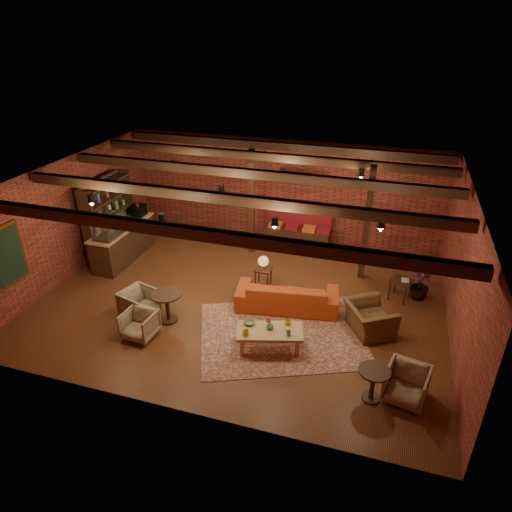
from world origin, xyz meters
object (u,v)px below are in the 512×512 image
(plant_tall, at_px, (426,256))
(round_table_left, at_px, (167,302))
(armchair_far, at_px, (406,383))
(armchair_right, at_px, (370,314))
(sofa, at_px, (287,295))
(coffee_table, at_px, (269,332))
(side_table_lamp, at_px, (263,264))
(armchair_a, at_px, (139,302))
(round_table_right, at_px, (373,380))
(side_table_book, at_px, (401,282))
(armchair_b, at_px, (139,323))

(plant_tall, bearing_deg, round_table_left, -153.89)
(armchair_far, xyz_separation_m, plant_tall, (0.27, 3.76, 0.84))
(armchair_right, xyz_separation_m, plant_tall, (1.11, 1.81, 0.76))
(sofa, distance_m, armchair_far, 3.71)
(round_table_left, bearing_deg, coffee_table, -6.21)
(round_table_left, bearing_deg, sofa, 28.20)
(round_table_left, xyz_separation_m, plant_tall, (5.72, 2.80, 0.72))
(side_table_lamp, height_order, armchair_a, side_table_lamp)
(armchair_a, relative_size, armchair_right, 0.72)
(armchair_right, bearing_deg, round_table_right, 155.09)
(round_table_left, height_order, armchair_right, armchair_right)
(sofa, bearing_deg, side_table_book, -163.64)
(round_table_right, relative_size, armchair_far, 0.90)
(armchair_right, bearing_deg, armchair_a, 69.36)
(armchair_right, height_order, plant_tall, plant_tall)
(side_table_lamp, bearing_deg, armchair_a, -137.63)
(round_table_left, height_order, side_table_book, round_table_left)
(sofa, relative_size, plant_tall, 1.02)
(side_table_lamp, height_order, side_table_book, side_table_lamp)
(armchair_a, relative_size, side_table_book, 1.21)
(sofa, bearing_deg, coffee_table, 81.45)
(coffee_table, bearing_deg, armchair_far, -13.23)
(round_table_left, xyz_separation_m, armchair_a, (-0.74, -0.02, -0.12))
(side_table_lamp, relative_size, side_table_book, 1.39)
(round_table_left, height_order, armchair_b, round_table_left)
(coffee_table, distance_m, round_table_left, 2.60)
(round_table_left, bearing_deg, armchair_right, 12.17)
(armchair_b, xyz_separation_m, armchair_far, (5.77, -0.21, 0.03))
(armchair_right, relative_size, side_table_book, 1.67)
(round_table_left, bearing_deg, armchair_a, -178.21)
(coffee_table, relative_size, side_table_book, 2.42)
(sofa, distance_m, armchair_a, 3.61)
(sofa, bearing_deg, armchair_right, 160.49)
(side_table_lamp, distance_m, round_table_right, 4.61)
(armchair_b, relative_size, armchair_far, 0.92)
(armchair_far, bearing_deg, side_table_lamp, 152.11)
(side_table_lamp, relative_size, armchair_a, 1.15)
(armchair_a, xyz_separation_m, armchair_far, (6.20, -0.93, 0.00))
(side_table_lamp, distance_m, round_table_left, 2.80)
(round_table_left, distance_m, plant_tall, 6.41)
(armchair_far, bearing_deg, round_table_left, -177.60)
(side_table_lamp, distance_m, plant_tall, 4.09)
(armchair_a, distance_m, side_table_book, 6.54)
(round_table_left, bearing_deg, side_table_book, 26.60)
(round_table_right, bearing_deg, armchair_b, 175.47)
(side_table_book, bearing_deg, plant_tall, 20.50)
(round_table_right, bearing_deg, side_table_lamp, 133.01)
(plant_tall, bearing_deg, side_table_lamp, -171.63)
(armchair_a, distance_m, plant_tall, 7.10)
(armchair_far, bearing_deg, armchair_a, -176.21)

